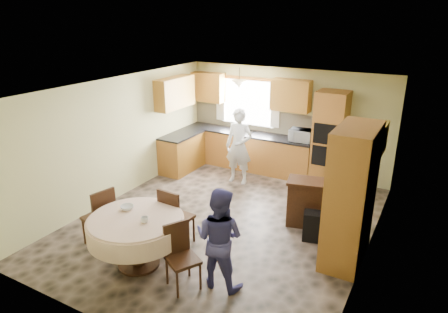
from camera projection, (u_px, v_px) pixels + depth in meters
floor at (225, 222)px, 7.46m from camera, size 5.00×6.00×0.01m
ceiling at (225, 88)px, 6.61m from camera, size 5.00×6.00×0.01m
wall_back at (286, 121)px, 9.50m from camera, size 5.00×0.02×2.50m
wall_front at (98, 238)px, 4.57m from camera, size 5.00×0.02×2.50m
wall_left at (118, 139)px, 8.17m from camera, size 0.02×6.00×2.50m
wall_right at (373, 188)px, 5.89m from camera, size 0.02×6.00×2.50m
window at (248, 102)px, 9.82m from camera, size 1.40×0.03×1.10m
curtain_left at (220, 98)px, 10.10m from camera, size 0.22×0.02×1.15m
curtain_right at (276, 104)px, 9.42m from camera, size 0.22×0.02×1.15m
base_cab_back at (247, 151)px, 9.91m from camera, size 3.30×0.60×0.88m
counter_back at (248, 133)px, 9.76m from camera, size 3.30×0.64×0.04m
base_cab_left at (182, 153)px, 9.79m from camera, size 0.60×1.20×0.88m
counter_left at (181, 135)px, 9.63m from camera, size 0.64×1.20×0.04m
backsplash at (253, 120)px, 9.90m from camera, size 3.30×0.02×0.55m
wall_cab_left at (208, 87)px, 10.07m from camera, size 0.85×0.33×0.72m
wall_cab_right at (291, 95)px, 9.07m from camera, size 0.90×0.33×0.72m
wall_cab_side at (175, 93)px, 9.35m from camera, size 0.33×1.20×0.72m
oven_tower at (330, 139)px, 8.78m from camera, size 0.66×0.62×2.12m
oven_upper at (326, 134)px, 8.46m from camera, size 0.56×0.01×0.45m
oven_lower at (324, 157)px, 8.63m from camera, size 0.56×0.01×0.45m
pendant at (239, 84)px, 9.25m from camera, size 0.36×0.36×0.18m
sideboard at (318, 205)px, 7.19m from camera, size 1.22×0.71×0.82m
space_heater at (314, 226)px, 6.79m from camera, size 0.43×0.34×0.51m
cupboard at (351, 196)px, 5.99m from camera, size 0.57×1.14×2.17m
dining_table at (136, 228)px, 5.98m from camera, size 1.44×1.44×0.82m
chair_left at (101, 215)px, 6.53m from camera, size 0.53×0.53×1.03m
chair_back at (174, 215)px, 6.51m from camera, size 0.47×0.47×1.04m
chair_right at (180, 252)px, 5.59m from camera, size 0.56×0.56×0.95m
framed_picture at (384, 139)px, 6.38m from camera, size 0.06×0.60×0.50m
microwave at (301, 135)px, 9.04m from camera, size 0.53×0.37×0.28m
person_sink at (239, 146)px, 8.95m from camera, size 0.65×0.45×1.71m
person_dining at (219, 238)px, 5.52m from camera, size 0.75×0.59×1.50m
bowl_sideboard at (305, 180)px, 7.18m from camera, size 0.26×0.26×0.05m
bottle_sideboard at (342, 182)px, 6.84m from camera, size 0.13×0.13×0.27m
cup_table at (145, 220)px, 5.76m from camera, size 0.13×0.13×0.09m
bowl_table at (127, 208)px, 6.14m from camera, size 0.24×0.24×0.06m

